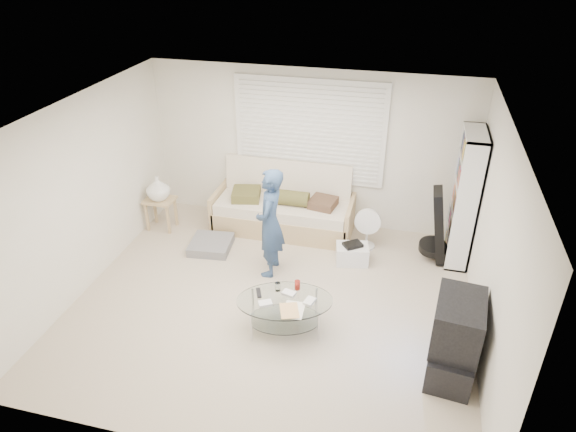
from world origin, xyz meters
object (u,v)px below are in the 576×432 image
(bookshelf, at_px, (464,198))
(coffee_table, at_px, (285,305))
(tv_unit, at_px, (455,338))
(futon_sofa, at_px, (284,209))

(bookshelf, height_order, coffee_table, bookshelf)
(bookshelf, relative_size, tv_unit, 2.05)
(coffee_table, bearing_deg, futon_sofa, 104.75)
(tv_unit, distance_m, coffee_table, 1.93)
(tv_unit, xyz_separation_m, coffee_table, (-1.91, 0.23, -0.12))
(futon_sofa, distance_m, tv_unit, 3.56)
(futon_sofa, distance_m, bookshelf, 2.72)
(coffee_table, bearing_deg, tv_unit, -6.84)
(futon_sofa, height_order, bookshelf, bookshelf)
(futon_sofa, relative_size, tv_unit, 2.32)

